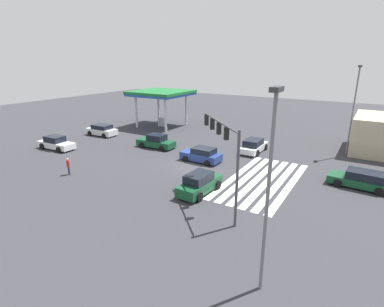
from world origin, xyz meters
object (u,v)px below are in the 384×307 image
(car_1, at_px, (56,143))
(street_light_pole_a, at_px, (354,105))
(car_3, at_px, (202,155))
(pedestrian, at_px, (68,165))
(street_light_pole_b, at_px, (269,180))
(car_4, at_px, (102,130))
(car_5, at_px, (362,180))
(traffic_signal_mast, at_px, (223,142))
(car_0, at_px, (254,146))
(car_2, at_px, (200,184))
(car_6, at_px, (156,142))

(car_1, distance_m, street_light_pole_a, 33.46)
(car_3, distance_m, pedestrian, 12.87)
(street_light_pole_a, xyz_separation_m, street_light_pole_b, (-24.24, 1.34, -0.21))
(car_4, xyz_separation_m, car_5, (-1.36, -31.93, -0.03))
(car_4, bearing_deg, street_light_pole_a, -167.84)
(traffic_signal_mast, height_order, pedestrian, traffic_signal_mast)
(pedestrian, relative_size, street_light_pole_b, 0.17)
(car_0, height_order, street_light_pole_b, street_light_pole_b)
(car_0, bearing_deg, car_4, 99.35)
(car_3, bearing_deg, car_2, 119.51)
(car_0, bearing_deg, traffic_signal_mast, -169.18)
(car_1, distance_m, street_light_pole_b, 30.03)
(traffic_signal_mast, height_order, car_0, traffic_signal_mast)
(car_5, bearing_deg, car_6, 2.41)
(car_1, bearing_deg, car_2, -7.42)
(car_0, distance_m, car_2, 12.71)
(car_0, relative_size, pedestrian, 2.87)
(car_2, distance_m, street_light_pole_b, 11.69)
(pedestrian, bearing_deg, car_4, 82.72)
(car_5, bearing_deg, pedestrian, 28.62)
(car_2, bearing_deg, traffic_signal_mast, -112.91)
(traffic_signal_mast, xyz_separation_m, car_6, (9.55, 13.31, -4.08))
(car_3, xyz_separation_m, car_6, (1.60, 7.18, 0.02))
(car_0, distance_m, car_3, 6.89)
(car_6, xyz_separation_m, street_light_pole_a, (8.34, -19.80, 4.90))
(car_2, height_order, street_light_pole_b, street_light_pole_b)
(car_4, height_order, car_6, car_6)
(car_2, relative_size, street_light_pole_a, 0.47)
(car_0, relative_size, street_light_pole_b, 0.50)
(car_0, distance_m, car_5, 12.13)
(car_4, xyz_separation_m, street_light_pole_b, (-16.77, -28.67, 4.68))
(street_light_pole_b, bearing_deg, car_6, 49.26)
(car_0, bearing_deg, street_light_pole_a, -66.84)
(car_4, distance_m, pedestrian, 14.98)
(car_2, bearing_deg, car_5, -50.92)
(pedestrian, bearing_deg, car_0, 8.98)
(street_light_pole_b, bearing_deg, car_0, 21.17)
(car_3, distance_m, car_6, 7.36)
(car_5, height_order, street_light_pole_a, street_light_pole_a)
(traffic_signal_mast, relative_size, street_light_pole_b, 0.68)
(car_1, relative_size, car_2, 1.06)
(car_1, height_order, pedestrian, pedestrian)
(car_6, bearing_deg, pedestrian, 81.21)
(car_6, relative_size, street_light_pole_a, 0.49)
(car_3, height_order, car_6, car_6)
(pedestrian, xyz_separation_m, street_light_pole_b, (-4.68, -19.82, 4.52))
(traffic_signal_mast, xyz_separation_m, car_0, (13.93, 2.71, -4.07))
(traffic_signal_mast, relative_size, car_6, 1.33)
(car_0, height_order, pedestrian, pedestrian)
(car_5, distance_m, car_6, 21.72)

